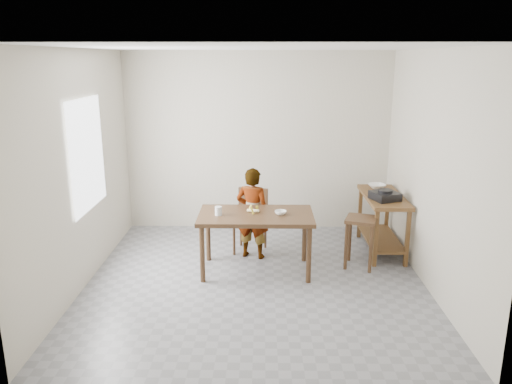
{
  "coord_description": "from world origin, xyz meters",
  "views": [
    {
      "loc": [
        0.08,
        -5.51,
        2.6
      ],
      "look_at": [
        0.0,
        0.4,
        1.0
      ],
      "focal_mm": 35.0,
      "sensor_mm": 36.0,
      "label": 1
    }
  ],
  "objects_px": {
    "dining_table": "(256,243)",
    "dining_chair": "(250,222)",
    "child": "(253,213)",
    "prep_counter": "(382,223)",
    "stool": "(360,242)"
  },
  "relations": [
    {
      "from": "dining_table",
      "to": "dining_chair",
      "type": "xyz_separation_m",
      "value": [
        -0.09,
        0.66,
        0.05
      ]
    },
    {
      "from": "child",
      "to": "stool",
      "type": "distance_m",
      "value": 1.44
    },
    {
      "from": "prep_counter",
      "to": "child",
      "type": "bearing_deg",
      "value": -172.15
    },
    {
      "from": "dining_table",
      "to": "stool",
      "type": "relative_size",
      "value": 2.14
    },
    {
      "from": "child",
      "to": "stool",
      "type": "xyz_separation_m",
      "value": [
        1.37,
        -0.3,
        -0.29
      ]
    },
    {
      "from": "prep_counter",
      "to": "stool",
      "type": "height_order",
      "value": "prep_counter"
    },
    {
      "from": "prep_counter",
      "to": "dining_chair",
      "type": "relative_size",
      "value": 1.4
    },
    {
      "from": "dining_chair",
      "to": "stool",
      "type": "bearing_deg",
      "value": -6.76
    },
    {
      "from": "dining_chair",
      "to": "stool",
      "type": "xyz_separation_m",
      "value": [
        1.41,
        -0.5,
        -0.1
      ]
    },
    {
      "from": "dining_table",
      "to": "stool",
      "type": "xyz_separation_m",
      "value": [
        1.32,
        0.16,
        -0.05
      ]
    },
    {
      "from": "prep_counter",
      "to": "stool",
      "type": "distance_m",
      "value": 0.68
    },
    {
      "from": "child",
      "to": "dining_table",
      "type": "bearing_deg",
      "value": 113.7
    },
    {
      "from": "prep_counter",
      "to": "stool",
      "type": "relative_size",
      "value": 1.83
    },
    {
      "from": "prep_counter",
      "to": "child",
      "type": "relative_size",
      "value": 0.98
    },
    {
      "from": "prep_counter",
      "to": "child",
      "type": "xyz_separation_m",
      "value": [
        -1.77,
        -0.24,
        0.21
      ]
    }
  ]
}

